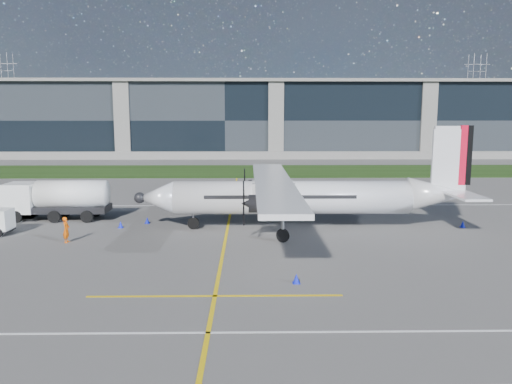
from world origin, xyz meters
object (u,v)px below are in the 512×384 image
Objects in this scene: pylon_west at (6,97)px; safety_cone_stbdwing at (272,198)px; safety_cone_tail at (463,224)px; fuel_tanker_truck at (50,200)px; safety_cone_portwing at (296,278)px; safety_cone_fwd at (121,225)px; pylon_east at (475,97)px; ground_crew_person at (66,228)px; turboprop_aircraft at (304,178)px; safety_cone_nose_stbd at (147,220)px.

safety_cone_stbdwing is (86.98, -129.06, -14.75)m from pylon_west.
pylon_west is 60.00× the size of safety_cone_tail.
pylon_west is 3.50× the size of fuel_tanker_truck.
fuel_tanker_truck is 17.14× the size of safety_cone_portwing.
safety_cone_fwd is at bearing -26.03° from fuel_tanker_truck.
pylon_east reaches higher than ground_crew_person.
safety_cone_fwd is at bearing 177.89° from turboprop_aircraft.
pylon_west reaches higher than safety_cone_stbdwing.
turboprop_aircraft is at bearing -76.18° from ground_crew_person.
safety_cone_portwing is 1.00× the size of safety_cone_tail.
pylon_west is 160.14m from safety_cone_nose_stbd.
safety_cone_fwd is (-90.08, -141.39, -14.75)m from pylon_east.
pylon_east is 60.00× the size of safety_cone_fwd.
turboprop_aircraft is 51.24× the size of safety_cone_nose_stbd.
turboprop_aircraft is at bearing -178.87° from safety_cone_tail.
safety_cone_stbdwing is at bearing 26.35° from fuel_tanker_truck.
safety_cone_portwing is 25.17m from safety_cone_stbdwing.
fuel_tanker_truck is 32.57m from safety_cone_tail.
fuel_tanker_truck is 17.14× the size of safety_cone_nose_stbd.
pylon_west is at bearing 118.72° from safety_cone_nose_stbd.
pylon_east is 60.00× the size of safety_cone_tail.
safety_cone_tail is (13.83, 12.58, 0.00)m from safety_cone_portwing.
pylon_east is at bearing 65.63° from safety_cone_tail.
safety_cone_nose_stbd is at bearing 170.37° from turboprop_aircraft.
safety_cone_tail is at bearing -114.37° from pylon_east.
ground_crew_person is 3.98× the size of safety_cone_fwd.
turboprop_aircraft is 16.96m from ground_crew_person.
safety_cone_stbdwing is at bearing -121.15° from pylon_east.
safety_cone_nose_stbd is 2.29m from safety_cone_fwd.
pylon_east is 3.50× the size of fuel_tanker_truck.
safety_cone_stbdwing is at bearing 97.64° from turboprop_aircraft.
safety_cone_portwing is at bearing -60.58° from pylon_west.
safety_cone_stbdwing is (14.54, 16.72, -0.74)m from ground_crew_person.
fuel_tanker_truck is 24.52m from safety_cone_portwing.
pylon_east reaches higher than safety_cone_nose_stbd.
safety_cone_portwing is at bearing -40.81° from fuel_tanker_truck.
safety_cone_nose_stbd is (76.62, -139.85, -14.75)m from pylon_west.
fuel_tanker_truck is 17.14× the size of safety_cone_fwd.
safety_cone_fwd is at bearing -122.50° from pylon_east.
safety_cone_fwd is at bearing -62.08° from pylon_west.
safety_cone_fwd is at bearing -137.71° from safety_cone_nose_stbd.
pylon_east is at bearing 0.00° from pylon_west.
turboprop_aircraft is at bearing -9.63° from safety_cone_nose_stbd.
pylon_west is at bearing 116.35° from fuel_tanker_truck.
safety_cone_nose_stbd and safety_cone_stbdwing have the same top height.
turboprop_aircraft is 51.24× the size of safety_cone_portwing.
ground_crew_person is at bearing -125.09° from safety_cone_nose_stbd.
safety_cone_tail is 1.00× the size of safety_cone_stbdwing.
safety_cone_portwing is at bearing -116.83° from pylon_east.
turboprop_aircraft is at bearing -118.27° from pylon_east.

